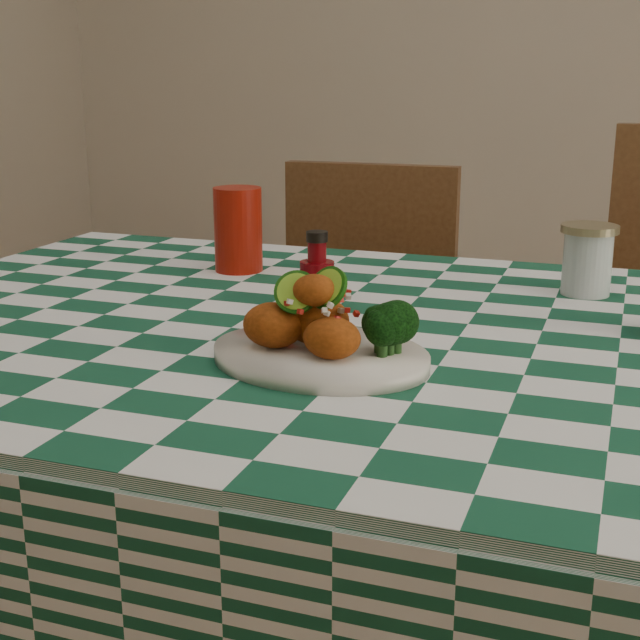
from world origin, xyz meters
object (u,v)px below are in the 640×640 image
(red_tumbler, at_px, (238,230))
(ketchup_bottle, at_px, (317,271))
(fried_chicken_pile, at_px, (317,312))
(mason_jar, at_px, (587,260))
(wooden_chair_left, at_px, (346,374))
(dining_table, at_px, (380,580))
(plate, at_px, (320,356))

(red_tumbler, distance_m, ketchup_bottle, 0.30)
(red_tumbler, xyz_separation_m, ketchup_bottle, (0.22, -0.20, -0.02))
(fried_chicken_pile, xyz_separation_m, mason_jar, (0.29, 0.47, -0.01))
(ketchup_bottle, xyz_separation_m, mason_jar, (0.37, 0.23, -0.00))
(wooden_chair_left, bearing_deg, red_tumbler, -99.51)
(ketchup_bottle, bearing_deg, dining_table, -29.04)
(red_tumbler, bearing_deg, ketchup_bottle, -42.40)
(dining_table, height_order, plate, plate)
(fried_chicken_pile, distance_m, red_tumbler, 0.54)
(red_tumbler, bearing_deg, plate, -54.82)
(plate, distance_m, wooden_chair_left, 0.96)
(ketchup_bottle, height_order, mason_jar, ketchup_bottle)
(dining_table, xyz_separation_m, ketchup_bottle, (-0.13, 0.07, 0.45))
(mason_jar, distance_m, wooden_chair_left, 0.76)
(plate, bearing_deg, ketchup_bottle, 110.65)
(plate, bearing_deg, fried_chicken_pile, 180.00)
(plate, xyz_separation_m, fried_chicken_pile, (-0.00, 0.00, 0.06))
(dining_table, bearing_deg, plate, -101.98)
(red_tumbler, bearing_deg, fried_chicken_pile, -55.14)
(fried_chicken_pile, relative_size, red_tumbler, 0.98)
(plate, height_order, mason_jar, mason_jar)
(ketchup_bottle, bearing_deg, red_tumbler, 137.60)
(fried_chicken_pile, relative_size, wooden_chair_left, 0.16)
(dining_table, distance_m, wooden_chair_left, 0.76)
(plate, bearing_deg, mason_jar, 59.01)
(red_tumbler, distance_m, wooden_chair_left, 0.59)
(dining_table, height_order, red_tumbler, red_tumbler)
(fried_chicken_pile, bearing_deg, red_tumbler, 124.86)
(fried_chicken_pile, height_order, wooden_chair_left, wooden_chair_left)
(red_tumbler, xyz_separation_m, mason_jar, (0.59, 0.03, -0.02))
(red_tumbler, height_order, ketchup_bottle, red_tumbler)
(dining_table, relative_size, wooden_chair_left, 1.81)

